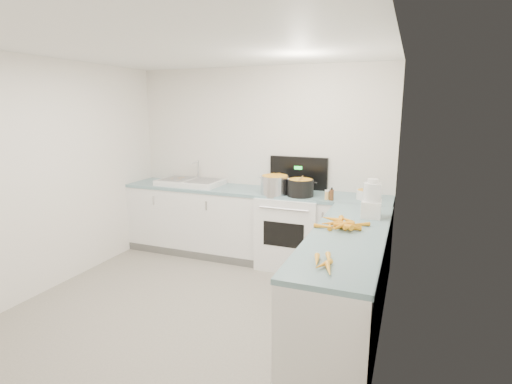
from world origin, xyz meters
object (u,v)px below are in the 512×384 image
(sink, at_px, (191,182))
(steel_pot, at_px, (275,186))
(food_processor, at_px, (372,201))
(spice_jar, at_px, (327,196))
(stove, at_px, (291,229))
(black_pot, at_px, (300,189))
(mixing_bowl, at_px, (366,195))
(extract_bottle, at_px, (332,195))

(sink, distance_m, steel_pot, 1.28)
(food_processor, bearing_deg, spice_jar, 133.00)
(stove, xyz_separation_m, food_processor, (1.02, -0.78, 0.63))
(sink, relative_size, food_processor, 2.30)
(black_pot, distance_m, food_processor, 1.10)
(black_pot, height_order, spice_jar, black_pot)
(spice_jar, bearing_deg, sink, 173.81)
(sink, bearing_deg, food_processor, -17.83)
(steel_pot, xyz_separation_m, black_pot, (0.32, 0.00, -0.01))
(stove, distance_m, mixing_bowl, 1.03)
(sink, xyz_separation_m, spice_jar, (1.93, -0.21, 0.01))
(spice_jar, bearing_deg, mixing_bowl, 24.14)
(stove, bearing_deg, spice_jar, -22.10)
(sink, xyz_separation_m, black_pot, (1.59, -0.15, 0.05))
(extract_bottle, xyz_separation_m, spice_jar, (-0.06, 0.02, -0.01))
(sink, relative_size, black_pot, 2.75)
(sink, distance_m, extract_bottle, 2.00)
(spice_jar, bearing_deg, stove, 157.90)
(steel_pot, relative_size, mixing_bowl, 1.46)
(spice_jar, bearing_deg, steel_pot, 174.75)
(sink, distance_m, mixing_bowl, 2.35)
(stove, distance_m, spice_jar, 0.73)
(sink, height_order, food_processor, food_processor)
(black_pot, xyz_separation_m, extract_bottle, (0.39, -0.09, -0.03))
(black_pot, bearing_deg, extract_bottle, -12.29)
(spice_jar, bearing_deg, extract_bottle, -21.34)
(spice_jar, xyz_separation_m, food_processor, (0.55, -0.59, 0.11))
(mixing_bowl, relative_size, extract_bottle, 1.87)
(steel_pot, bearing_deg, mixing_bowl, 6.74)
(steel_pot, distance_m, spice_jar, 0.66)
(stove, relative_size, sink, 1.58)
(stove, xyz_separation_m, mixing_bowl, (0.90, -0.01, 0.52))
(black_pot, distance_m, spice_jar, 0.34)
(stove, height_order, steel_pot, stove)
(steel_pot, xyz_separation_m, extract_bottle, (0.71, -0.08, -0.04))
(stove, xyz_separation_m, spice_jar, (0.48, -0.19, 0.51))
(black_pot, relative_size, food_processor, 0.84)
(extract_bottle, bearing_deg, food_processor, -48.99)
(extract_bottle, bearing_deg, spice_jar, 158.66)
(mixing_bowl, bearing_deg, spice_jar, -155.86)
(steel_pot, height_order, spice_jar, steel_pot)
(mixing_bowl, distance_m, extract_bottle, 0.42)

